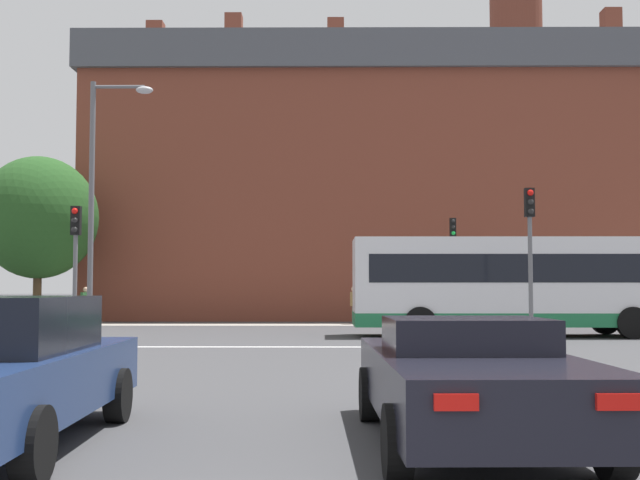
% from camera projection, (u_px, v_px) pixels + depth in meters
% --- Properties ---
extents(stop_line_strip, '(9.60, 0.30, 0.01)m').
position_uv_depth(stop_line_strip, '(299.00, 347.00, 21.53)').
color(stop_line_strip, silver).
rests_on(stop_line_strip, ground_plane).
extents(far_pavement, '(70.66, 2.50, 0.01)m').
position_uv_depth(far_pavement, '(309.00, 324.00, 34.65)').
color(far_pavement, '#A09B91').
rests_on(far_pavement, ground_plane).
extents(brick_civic_building, '(29.66, 15.08, 21.17)m').
position_uv_depth(brick_civic_building, '(373.00, 189.00, 45.25)').
color(brick_civic_building, brown).
rests_on(brick_civic_building, ground_plane).
extents(car_roadster_right, '(2.10, 4.94, 1.28)m').
position_uv_depth(car_roadster_right, '(469.00, 379.00, 8.17)').
color(car_roadster_right, black).
rests_on(car_roadster_right, ground_plane).
extents(bus_crossing_lead, '(10.72, 2.72, 3.21)m').
position_uv_depth(bus_crossing_lead, '(516.00, 284.00, 26.34)').
color(bus_crossing_lead, silver).
rests_on(bus_crossing_lead, ground_plane).
extents(traffic_light_near_right, '(0.26, 0.31, 4.35)m').
position_uv_depth(traffic_light_near_right, '(530.00, 240.00, 22.08)').
color(traffic_light_near_right, slate).
rests_on(traffic_light_near_right, ground_plane).
extents(traffic_light_far_right, '(0.26, 0.31, 4.57)m').
position_uv_depth(traffic_light_far_right, '(453.00, 254.00, 34.15)').
color(traffic_light_far_right, slate).
rests_on(traffic_light_far_right, ground_plane).
extents(traffic_light_near_left, '(0.26, 0.31, 3.85)m').
position_uv_depth(traffic_light_near_left, '(75.00, 251.00, 22.07)').
color(traffic_light_near_left, slate).
rests_on(traffic_light_near_left, ground_plane).
extents(street_lamp_junction, '(1.85, 0.36, 7.68)m').
position_uv_depth(street_lamp_junction, '(101.00, 184.00, 23.50)').
color(street_lamp_junction, slate).
rests_on(street_lamp_junction, ground_plane).
extents(pedestrian_waiting, '(0.39, 0.46, 1.56)m').
position_uv_depth(pedestrian_waiting, '(507.00, 304.00, 34.34)').
color(pedestrian_waiting, '#333851').
rests_on(pedestrian_waiting, ground_plane).
extents(pedestrian_walking_east, '(0.43, 0.45, 1.63)m').
position_uv_depth(pedestrian_walking_east, '(86.00, 302.00, 35.11)').
color(pedestrian_walking_east, brown).
rests_on(pedestrian_walking_east, ground_plane).
extents(pedestrian_walking_west, '(0.33, 0.45, 1.65)m').
position_uv_depth(pedestrian_walking_west, '(354.00, 302.00, 34.86)').
color(pedestrian_walking_west, brown).
rests_on(pedestrian_walking_west, ground_plane).
extents(tree_by_building, '(5.09, 5.09, 7.34)m').
position_uv_depth(tree_by_building, '(39.00, 218.00, 34.99)').
color(tree_by_building, '#4C3823').
rests_on(tree_by_building, ground_plane).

